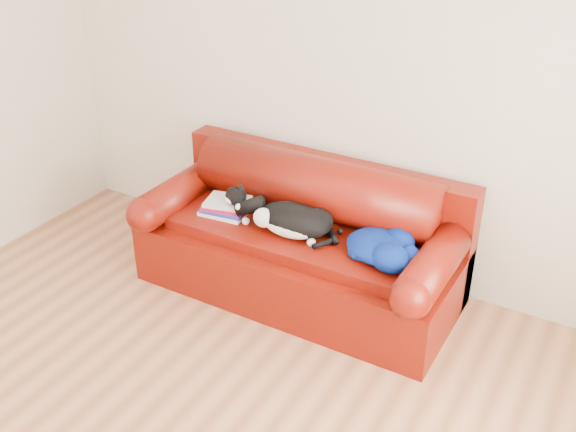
# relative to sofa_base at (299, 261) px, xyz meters

# --- Properties ---
(room_shell) EXTENTS (4.52, 4.02, 2.61)m
(room_shell) POSITION_rel_sofa_base_xyz_m (0.14, -1.48, 1.43)
(room_shell) COLOR beige
(room_shell) RESTS_ON ground
(sofa_base) EXTENTS (2.10, 0.90, 0.50)m
(sofa_base) POSITION_rel_sofa_base_xyz_m (0.00, 0.00, 0.00)
(sofa_base) COLOR #3D0B02
(sofa_base) RESTS_ON ground
(sofa_back) EXTENTS (2.10, 1.01, 0.88)m
(sofa_back) POSITION_rel_sofa_base_xyz_m (0.00, 0.24, 0.30)
(sofa_back) COLOR #3D0B02
(sofa_back) RESTS_ON ground
(book_stack) EXTENTS (0.33, 0.28, 0.10)m
(book_stack) POSITION_rel_sofa_base_xyz_m (-0.51, -0.08, 0.31)
(book_stack) COLOR white
(book_stack) RESTS_ON sofa_base
(cat) EXTENTS (0.72, 0.39, 0.25)m
(cat) POSITION_rel_sofa_base_xyz_m (0.01, -0.10, 0.36)
(cat) COLOR black
(cat) RESTS_ON sofa_base
(blanket) EXTENTS (0.54, 0.55, 0.16)m
(blanket) POSITION_rel_sofa_base_xyz_m (0.60, -0.06, 0.33)
(blanket) COLOR #020849
(blanket) RESTS_ON sofa_base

